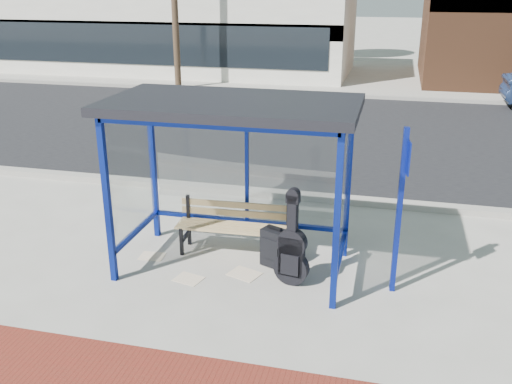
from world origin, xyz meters
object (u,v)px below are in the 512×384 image
(bench, at_px, (236,224))
(backpack, at_px, (288,267))
(guitar_bag, at_px, (292,252))
(suitcase, at_px, (274,248))

(bench, bearing_deg, backpack, -34.52)
(guitar_bag, height_order, backpack, guitar_bag)
(bench, bearing_deg, suitcase, -26.30)
(bench, xyz_separation_m, guitar_bag, (0.99, -0.74, 0.01))
(guitar_bag, height_order, suitcase, guitar_bag)
(guitar_bag, bearing_deg, bench, 152.34)
(bench, height_order, suitcase, bench)
(backpack, bearing_deg, suitcase, 135.17)
(guitar_bag, distance_m, backpack, 0.37)
(bench, height_order, backpack, bench)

